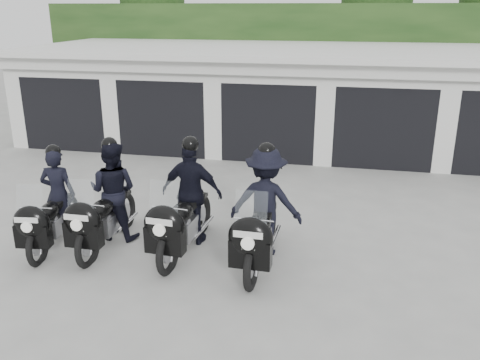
% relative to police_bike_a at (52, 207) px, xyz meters
% --- Properties ---
extents(ground, '(80.00, 80.00, 0.00)m').
position_rel_police_bike_a_xyz_m(ground, '(2.99, 0.51, -0.75)').
color(ground, '#A2A29D').
rests_on(ground, ground).
extents(garage_block, '(16.40, 6.80, 2.96)m').
position_rel_police_bike_a_xyz_m(garage_block, '(2.99, 8.57, 0.68)').
color(garage_block, silver).
rests_on(garage_block, ground).
extents(background_vegetation, '(20.00, 3.90, 5.80)m').
position_rel_police_bike_a_xyz_m(background_vegetation, '(3.36, 13.43, 2.02)').
color(background_vegetation, '#193513').
rests_on(background_vegetation, ground).
extents(police_bike_a, '(0.82, 2.16, 1.88)m').
position_rel_police_bike_a_xyz_m(police_bike_a, '(0.00, 0.00, 0.00)').
color(police_bike_a, black).
rests_on(police_bike_a, ground).
extents(police_bike_b, '(0.91, 2.32, 2.02)m').
position_rel_police_bike_a_xyz_m(police_bike_b, '(0.96, 0.32, 0.10)').
color(police_bike_b, black).
rests_on(police_bike_b, ground).
extents(police_bike_c, '(1.19, 2.41, 2.10)m').
position_rel_police_bike_a_xyz_m(police_bike_c, '(2.44, 0.40, 0.14)').
color(police_bike_c, black).
rests_on(police_bike_c, ground).
extents(police_bike_d, '(1.28, 2.42, 2.11)m').
position_rel_police_bike_a_xyz_m(police_bike_d, '(3.83, 0.24, 0.15)').
color(police_bike_d, black).
rests_on(police_bike_d, ground).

